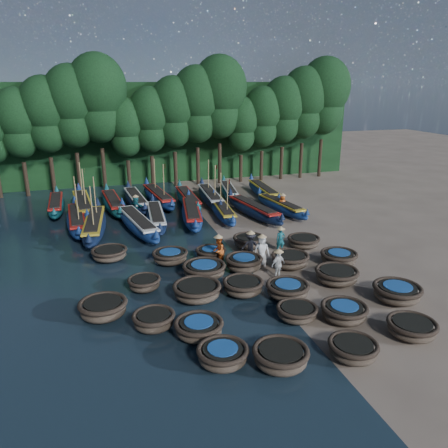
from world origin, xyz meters
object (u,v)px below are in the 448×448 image
object	(u,v)px
long_boat_1	(77,220)
coracle_14	(337,275)
coracle_5	(154,320)
coracle_24	(304,241)
coracle_6	(199,328)
coracle_8	(344,312)
coracle_16	(204,270)
coracle_22	(211,253)
fisherman_0	(262,250)
coracle_7	(297,312)
long_boat_2	(94,225)
coracle_1	(223,355)
coracle_2	(281,356)
coracle_4	(412,328)
coracle_11	(197,291)
coracle_23	(249,241)
coracle_3	(353,349)
long_boat_10	(83,205)
long_boat_7	(254,209)
fisherman_1	(281,238)
long_boat_17	(264,191)
coracle_10	(103,308)
long_boat_14	(188,199)
long_boat_8	(281,206)
long_boat_12	(136,200)
coracle_21	(170,256)
long_boat_9	(56,205)
long_boat_6	(222,210)
coracle_9	(397,292)
fisherman_4	(278,264)
coracle_13	(288,289)
long_boat_5	(192,213)
long_boat_11	(113,203)
fisherman_6	(282,203)
coracle_15	(144,283)
coracle_19	(339,257)
long_boat_13	(158,197)
long_boat_16	(229,191)
fisherman_5	(136,206)
coracle_17	(244,263)

from	to	relation	value
long_boat_1	coracle_14	bearing A→B (deg)	-49.05
coracle_5	coracle_24	bearing A→B (deg)	33.22
coracle_6	coracle_8	distance (m)	6.41
coracle_16	coracle_22	world-z (taller)	coracle_16
fisherman_0	coracle_7	bearing A→B (deg)	-85.56
coracle_22	long_boat_2	xyz separation A→B (m)	(-6.43, 6.88, 0.19)
coracle_1	coracle_2	xyz separation A→B (m)	(1.98, -0.76, 0.03)
coracle_14	coracle_7	bearing A→B (deg)	-142.85
coracle_22	coracle_4	bearing A→B (deg)	-61.18
coracle_11	coracle_23	world-z (taller)	coracle_11
coracle_3	long_boat_10	world-z (taller)	long_boat_10
coracle_23	long_boat_7	xyz separation A→B (m)	(2.69, 6.27, 0.11)
coracle_2	fisherman_1	xyz separation A→B (m)	(4.73, 10.59, 0.43)
coracle_14	long_boat_17	distance (m)	18.06
coracle_10	long_boat_14	size ratio (longest dim) A/B	0.28
long_boat_8	long_boat_12	size ratio (longest dim) A/B	0.91
coracle_21	coracle_22	bearing A→B (deg)	-3.38
long_boat_9	long_boat_10	distance (m)	2.44
coracle_1	coracle_3	xyz separation A→B (m)	(4.81, -1.08, -0.02)
coracle_14	coracle_22	xyz separation A→B (m)	(-5.39, 5.02, -0.05)
long_boat_6	long_boat_14	size ratio (longest dim) A/B	0.94
coracle_9	fisherman_4	xyz separation A→B (m)	(-4.42, 3.95, 0.41)
coracle_13	long_boat_17	size ratio (longest dim) A/B	0.30
long_boat_5	long_boat_1	bearing A→B (deg)	-176.32
coracle_3	coracle_7	distance (m)	3.28
coracle_13	long_boat_10	distance (m)	20.35
coracle_7	long_boat_17	size ratio (longest dim) A/B	0.23
coracle_4	long_boat_8	size ratio (longest dim) A/B	0.32
coracle_22	long_boat_7	world-z (taller)	long_boat_7
coracle_9	fisherman_0	xyz separation A→B (m)	(-4.57, 5.90, 0.48)
coracle_11	coracle_14	size ratio (longest dim) A/B	0.98
coracle_10	coracle_21	bearing A→B (deg)	52.83
long_boat_11	fisherman_6	distance (m)	13.75
coracle_15	coracle_22	bearing A→B (deg)	34.07
coracle_16	coracle_3	bearing A→B (deg)	-67.73
coracle_19	long_boat_13	world-z (taller)	long_boat_13
coracle_7	long_boat_16	world-z (taller)	long_boat_16
fisherman_5	coracle_13	bearing A→B (deg)	167.43
fisherman_6	coracle_8	bearing A→B (deg)	66.60
coracle_14	fisherman_6	xyz separation A→B (m)	(2.62, 12.58, 0.38)
coracle_19	coracle_24	size ratio (longest dim) A/B	1.23
coracle_17	long_boat_11	distance (m)	15.88
long_boat_7	long_boat_8	world-z (taller)	long_boat_7
coracle_1	coracle_21	world-z (taller)	coracle_21
coracle_6	coracle_9	bearing A→B (deg)	1.23
coracle_14	fisherman_1	xyz separation A→B (m)	(-0.95, 4.98, 0.43)
coracle_14	coracle_6	bearing A→B (deg)	-160.95
coracle_23	long_boat_1	size ratio (longest dim) A/B	0.25
coracle_21	long_boat_17	xyz separation A→B (m)	(10.92, 12.63, 0.12)
long_boat_8	long_boat_10	size ratio (longest dim) A/B	0.83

